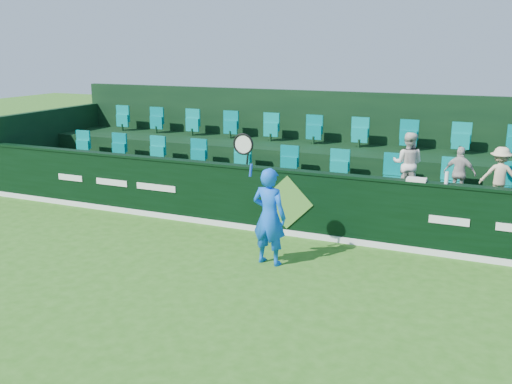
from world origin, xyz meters
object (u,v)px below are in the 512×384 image
at_px(spectator_left, 408,164).
at_px(drinks_bottle, 447,178).
at_px(tennis_player, 269,216).
at_px(spectator_right, 500,175).
at_px(towel, 417,180).
at_px(spectator_middle, 460,173).

xyz_separation_m(spectator_left, drinks_bottle, (0.86, -1.12, 0.02)).
height_order(tennis_player, spectator_left, tennis_player).
distance_m(spectator_left, spectator_right, 1.73).
distance_m(tennis_player, drinks_bottle, 3.26).
height_order(spectator_left, drinks_bottle, spectator_left).
distance_m(spectator_left, towel, 1.17).
height_order(towel, drinks_bottle, drinks_bottle).
relative_size(tennis_player, spectator_right, 2.13).
bearing_deg(tennis_player, spectator_left, 55.81).
distance_m(tennis_player, spectator_right, 4.58).
xyz_separation_m(tennis_player, towel, (2.23, 1.66, 0.50)).
bearing_deg(drinks_bottle, spectator_middle, 82.62).
bearing_deg(spectator_left, drinks_bottle, 128.12).
relative_size(spectator_middle, towel, 3.01).
distance_m(spectator_left, drinks_bottle, 1.41).
relative_size(spectator_right, drinks_bottle, 5.03).
distance_m(spectator_right, towel, 1.78).
bearing_deg(drinks_bottle, towel, 180.00).
bearing_deg(spectator_left, spectator_middle, -179.38).
xyz_separation_m(tennis_player, drinks_bottle, (2.75, 1.66, 0.58)).
relative_size(tennis_player, towel, 6.68).
relative_size(spectator_middle, spectator_right, 0.96).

